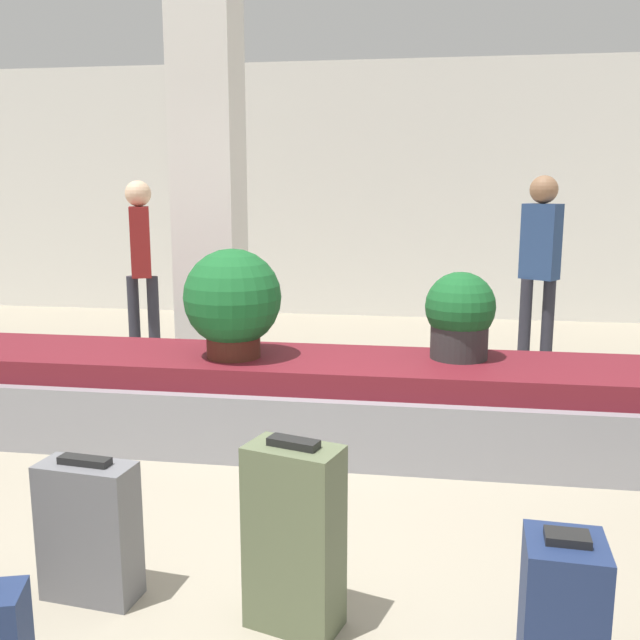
{
  "coord_description": "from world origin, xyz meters",
  "views": [
    {
      "loc": [
        0.7,
        -2.98,
        1.69
      ],
      "look_at": [
        0.0,
        1.48,
        0.83
      ],
      "focal_mm": 40.0,
      "sensor_mm": 36.0,
      "label": 1
    }
  ],
  "objects_px": {
    "potted_plant_0": "(233,302)",
    "suitcase_3": "(294,537)",
    "traveler_1": "(141,254)",
    "suitcase_2": "(562,612)",
    "potted_plant_1": "(460,315)",
    "suitcase_0": "(89,530)",
    "pillar": "(210,195)",
    "traveler_0": "(540,255)"
  },
  "relations": [
    {
      "from": "potted_plant_0",
      "to": "suitcase_2",
      "type": "bearing_deg",
      "value": -50.65
    },
    {
      "from": "potted_plant_0",
      "to": "potted_plant_1",
      "type": "xyz_separation_m",
      "value": [
        1.45,
        0.2,
        -0.08
      ]
    },
    {
      "from": "suitcase_0",
      "to": "suitcase_3",
      "type": "relative_size",
      "value": 0.8
    },
    {
      "from": "pillar",
      "to": "potted_plant_1",
      "type": "relative_size",
      "value": 5.68
    },
    {
      "from": "suitcase_3",
      "to": "traveler_0",
      "type": "height_order",
      "value": "traveler_0"
    },
    {
      "from": "pillar",
      "to": "suitcase_0",
      "type": "relative_size",
      "value": 5.23
    },
    {
      "from": "traveler_1",
      "to": "suitcase_3",
      "type": "bearing_deg",
      "value": -172.69
    },
    {
      "from": "suitcase_0",
      "to": "suitcase_2",
      "type": "distance_m",
      "value": 1.84
    },
    {
      "from": "traveler_0",
      "to": "potted_plant_1",
      "type": "bearing_deg",
      "value": -75.36
    },
    {
      "from": "potted_plant_0",
      "to": "traveler_1",
      "type": "bearing_deg",
      "value": 126.15
    },
    {
      "from": "traveler_0",
      "to": "suitcase_3",
      "type": "bearing_deg",
      "value": -73.74
    },
    {
      "from": "suitcase_0",
      "to": "traveler_1",
      "type": "height_order",
      "value": "traveler_1"
    },
    {
      "from": "traveler_0",
      "to": "traveler_1",
      "type": "height_order",
      "value": "traveler_0"
    },
    {
      "from": "suitcase_2",
      "to": "traveler_1",
      "type": "bearing_deg",
      "value": 131.28
    },
    {
      "from": "potted_plant_1",
      "to": "pillar",
      "type": "bearing_deg",
      "value": 149.9
    },
    {
      "from": "pillar",
      "to": "suitcase_3",
      "type": "xyz_separation_m",
      "value": [
        1.34,
        -3.3,
        -1.23
      ]
    },
    {
      "from": "potted_plant_1",
      "to": "traveler_1",
      "type": "relative_size",
      "value": 0.33
    },
    {
      "from": "potted_plant_0",
      "to": "suitcase_3",
      "type": "bearing_deg",
      "value": -68.14
    },
    {
      "from": "suitcase_2",
      "to": "potted_plant_1",
      "type": "height_order",
      "value": "potted_plant_1"
    },
    {
      "from": "pillar",
      "to": "suitcase_2",
      "type": "height_order",
      "value": "pillar"
    },
    {
      "from": "suitcase_2",
      "to": "suitcase_3",
      "type": "relative_size",
      "value": 0.73
    },
    {
      "from": "potted_plant_1",
      "to": "traveler_1",
      "type": "distance_m",
      "value": 3.42
    },
    {
      "from": "suitcase_2",
      "to": "potted_plant_1",
      "type": "xyz_separation_m",
      "value": [
        -0.28,
        2.31,
        0.6
      ]
    },
    {
      "from": "pillar",
      "to": "potted_plant_0",
      "type": "relative_size",
      "value": 4.51
    },
    {
      "from": "traveler_1",
      "to": "potted_plant_1",
      "type": "bearing_deg",
      "value": -143.99
    },
    {
      "from": "suitcase_2",
      "to": "traveler_0",
      "type": "distance_m",
      "value": 4.44
    },
    {
      "from": "potted_plant_0",
      "to": "traveler_1",
      "type": "xyz_separation_m",
      "value": [
        -1.46,
        1.99,
        0.09
      ]
    },
    {
      "from": "potted_plant_1",
      "to": "traveler_0",
      "type": "distance_m",
      "value": 2.18
    },
    {
      "from": "suitcase_3",
      "to": "potted_plant_1",
      "type": "distance_m",
      "value": 2.29
    },
    {
      "from": "suitcase_0",
      "to": "traveler_1",
      "type": "relative_size",
      "value": 0.35
    },
    {
      "from": "pillar",
      "to": "suitcase_0",
      "type": "distance_m",
      "value": 3.52
    },
    {
      "from": "suitcase_0",
      "to": "suitcase_2",
      "type": "bearing_deg",
      "value": -1.24
    },
    {
      "from": "potted_plant_1",
      "to": "suitcase_3",
      "type": "bearing_deg",
      "value": -107.69
    },
    {
      "from": "suitcase_2",
      "to": "traveler_1",
      "type": "xyz_separation_m",
      "value": [
        -3.19,
        4.11,
        0.77
      ]
    },
    {
      "from": "potted_plant_0",
      "to": "traveler_0",
      "type": "xyz_separation_m",
      "value": [
        2.23,
        2.22,
        0.12
      ]
    },
    {
      "from": "pillar",
      "to": "traveler_0",
      "type": "bearing_deg",
      "value": 17.03
    },
    {
      "from": "potted_plant_1",
      "to": "suitcase_0",
      "type": "bearing_deg",
      "value": -126.89
    },
    {
      "from": "pillar",
      "to": "potted_plant_1",
      "type": "bearing_deg",
      "value": -30.1
    },
    {
      "from": "potted_plant_0",
      "to": "traveler_1",
      "type": "distance_m",
      "value": 2.47
    },
    {
      "from": "suitcase_2",
      "to": "potted_plant_0",
      "type": "bearing_deg",
      "value": 132.79
    },
    {
      "from": "suitcase_3",
      "to": "suitcase_2",
      "type": "bearing_deg",
      "value": 5.95
    },
    {
      "from": "suitcase_0",
      "to": "suitcase_3",
      "type": "bearing_deg",
      "value": 2.13
    }
  ]
}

